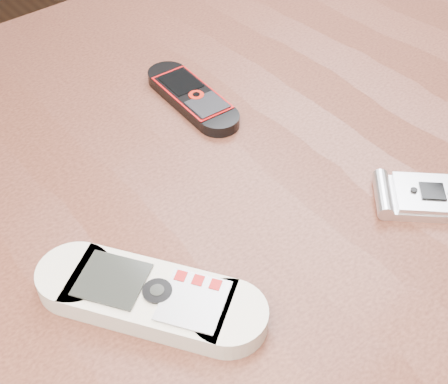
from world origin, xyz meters
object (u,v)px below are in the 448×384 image
at_px(nokia_white, 150,297).
at_px(nokia_black_red, 192,97).
at_px(table, 220,279).
at_px(motorola_razr, 434,197).

height_order(nokia_white, nokia_black_red, nokia_white).
bearing_deg(table, nokia_black_red, 62.04).
bearing_deg(nokia_white, motorola_razr, -48.43).
bearing_deg(table, nokia_white, -154.65).
xyz_separation_m(table, nokia_white, (-0.10, -0.05, 0.12)).
xyz_separation_m(nokia_white, motorola_razr, (0.24, -0.06, -0.00)).
distance_m(nokia_white, nokia_black_red, 0.25).
bearing_deg(motorola_razr, nokia_white, 118.58).
relative_size(table, nokia_black_red, 9.02).
distance_m(table, nokia_white, 0.16).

